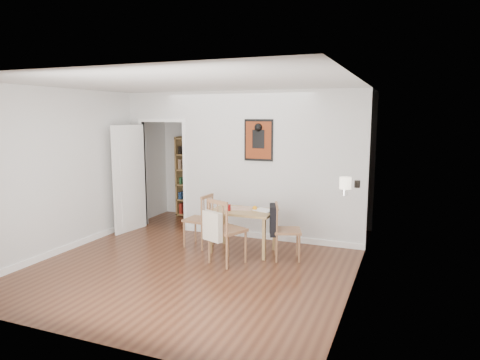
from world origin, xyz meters
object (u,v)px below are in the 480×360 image
at_px(bookshelf, 193,178).
at_px(mantel_lamp, 345,184).
at_px(chair_left, 198,220).
at_px(fireplace, 352,229).
at_px(ceramic_jar_b, 357,184).
at_px(red_glass, 228,207).
at_px(orange_fruit, 255,208).
at_px(chair_right, 286,230).
at_px(dining_table, 243,215).
at_px(chair_front, 227,230).
at_px(notebook, 264,210).
at_px(ceramic_jar_a, 348,185).

height_order(bookshelf, mantel_lamp, bookshelf).
relative_size(chair_left, fireplace, 0.72).
distance_m(chair_left, ceramic_jar_b, 2.65).
height_order(red_glass, orange_fruit, red_glass).
distance_m(bookshelf, orange_fruit, 2.74).
bearing_deg(chair_right, red_glass, -178.92).
bearing_deg(dining_table, red_glass, -152.48).
height_order(dining_table, chair_front, chair_front).
relative_size(bookshelf, orange_fruit, 24.15).
relative_size(orange_fruit, mantel_lamp, 0.30).
bearing_deg(chair_front, notebook, 63.59).
bearing_deg(bookshelf, chair_front, -52.86).
bearing_deg(mantel_lamp, chair_left, 164.72).
bearing_deg(fireplace, chair_left, 173.80).
height_order(chair_front, fireplace, fireplace).
distance_m(chair_left, red_glass, 0.66).
relative_size(red_glass, mantel_lamp, 0.41).
bearing_deg(dining_table, ceramic_jar_a, -6.07).
height_order(bookshelf, red_glass, bookshelf).
distance_m(notebook, mantel_lamp, 1.68).
height_order(fireplace, notebook, fireplace).
distance_m(chair_front, orange_fruit, 0.73).
relative_size(chair_right, bookshelf, 0.51).
xyz_separation_m(ceramic_jar_a, ceramic_jar_b, (0.10, 0.16, -0.00)).
bearing_deg(chair_right, ceramic_jar_a, -5.44).
xyz_separation_m(notebook, ceramic_jar_a, (1.32, -0.27, 0.52)).
bearing_deg(ceramic_jar_b, red_glass, -177.29).
bearing_deg(red_glass, notebook, 21.08).
bearing_deg(notebook, ceramic_jar_b, -4.42).
distance_m(chair_right, chair_front, 0.92).
distance_m(chair_left, notebook, 1.14).
bearing_deg(orange_fruit, dining_table, -159.15).
height_order(bookshelf, ceramic_jar_b, bookshelf).
distance_m(chair_right, bookshelf, 3.29).
bearing_deg(red_glass, chair_front, -69.66).
relative_size(chair_right, fireplace, 0.70).
xyz_separation_m(dining_table, ceramic_jar_a, (1.65, -0.18, 0.61)).
height_order(fireplace, ceramic_jar_a, ceramic_jar_a).
relative_size(bookshelf, ceramic_jar_b, 16.57).
height_order(fireplace, red_glass, fireplace).
height_order(dining_table, fireplace, fireplace).
bearing_deg(bookshelf, ceramic_jar_b, -27.29).
relative_size(bookshelf, notebook, 5.70).
bearing_deg(orange_fruit, chair_right, -15.58).
distance_m(ceramic_jar_a, ceramic_jar_b, 0.19).
xyz_separation_m(dining_table, chair_right, (0.74, -0.09, -0.15)).
bearing_deg(mantel_lamp, chair_right, 147.38).
height_order(chair_right, red_glass, chair_right).
xyz_separation_m(dining_table, ceramic_jar_b, (1.75, -0.01, 0.61)).
xyz_separation_m(chair_left, ceramic_jar_b, (2.54, 0.00, 0.76)).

